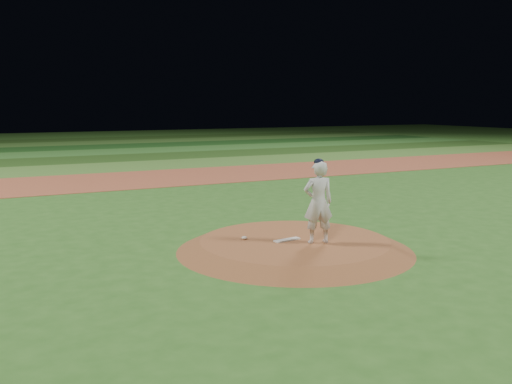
# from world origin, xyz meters

# --- Properties ---
(ground) EXTENTS (120.00, 120.00, 0.00)m
(ground) POSITION_xyz_m (0.00, 0.00, 0.00)
(ground) COLOR #2C5E1E
(ground) RESTS_ON ground
(infield_dirt_band) EXTENTS (70.00, 6.00, 0.02)m
(infield_dirt_band) POSITION_xyz_m (0.00, 14.00, 0.01)
(infield_dirt_band) COLOR brown
(infield_dirt_band) RESTS_ON ground
(outfield_stripe_0) EXTENTS (70.00, 5.00, 0.02)m
(outfield_stripe_0) POSITION_xyz_m (0.00, 19.50, 0.01)
(outfield_stripe_0) COLOR #3F7028
(outfield_stripe_0) RESTS_ON ground
(outfield_stripe_1) EXTENTS (70.00, 5.00, 0.02)m
(outfield_stripe_1) POSITION_xyz_m (0.00, 24.50, 0.01)
(outfield_stripe_1) COLOR #204315
(outfield_stripe_1) RESTS_ON ground
(outfield_stripe_2) EXTENTS (70.00, 5.00, 0.02)m
(outfield_stripe_2) POSITION_xyz_m (0.00, 29.50, 0.01)
(outfield_stripe_2) COLOR #2F6926
(outfield_stripe_2) RESTS_ON ground
(outfield_stripe_3) EXTENTS (70.00, 5.00, 0.02)m
(outfield_stripe_3) POSITION_xyz_m (0.00, 34.50, 0.01)
(outfield_stripe_3) COLOR #174115
(outfield_stripe_3) RESTS_ON ground
(outfield_stripe_4) EXTENTS (70.00, 5.00, 0.02)m
(outfield_stripe_4) POSITION_xyz_m (0.00, 39.50, 0.01)
(outfield_stripe_4) COLOR #366424
(outfield_stripe_4) RESTS_ON ground
(outfield_stripe_5) EXTENTS (70.00, 5.00, 0.02)m
(outfield_stripe_5) POSITION_xyz_m (0.00, 44.50, 0.01)
(outfield_stripe_5) COLOR #224616
(outfield_stripe_5) RESTS_ON ground
(pitchers_mound) EXTENTS (5.50, 5.50, 0.25)m
(pitchers_mound) POSITION_xyz_m (0.00, 0.00, 0.12)
(pitchers_mound) COLOR brown
(pitchers_mound) RESTS_ON ground
(pitching_rubber) EXTENTS (0.69, 0.26, 0.03)m
(pitching_rubber) POSITION_xyz_m (-0.19, 0.02, 0.27)
(pitching_rubber) COLOR silver
(pitching_rubber) RESTS_ON pitchers_mound
(rosin_bag) EXTENTS (0.13, 0.13, 0.07)m
(rosin_bag) POSITION_xyz_m (-1.02, 0.58, 0.29)
(rosin_bag) COLOR white
(rosin_bag) RESTS_ON pitchers_mound
(pitcher_on_mound) EXTENTS (0.77, 0.61, 1.93)m
(pitcher_on_mound) POSITION_xyz_m (0.32, -0.48, 1.20)
(pitcher_on_mound) COLOR silver
(pitcher_on_mound) RESTS_ON pitchers_mound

